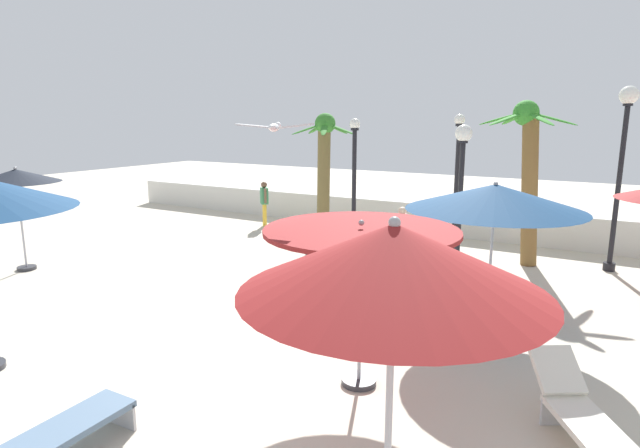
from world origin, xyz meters
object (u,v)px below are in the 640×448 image
(lamp_post_3, at_px, (457,178))
(guest_1, at_px, (264,199))
(lounge_chair_2, at_px, (582,414))
(palm_tree_0, at_px, (324,162))
(patio_umbrella_2, at_px, (361,239))
(lamp_post_0, at_px, (461,175))
(palm_tree_2, at_px, (528,164))
(lamp_post_2, at_px, (623,148))
(lounge_chair_1, at_px, (327,262))
(lounge_chair_0, at_px, (49,435))
(seagull_0, at_px, (274,127))
(patio_umbrella_1, at_px, (16,177))
(patio_umbrella_5, at_px, (393,264))
(lamp_post_1, at_px, (354,184))
(patio_umbrella_3, at_px, (495,198))
(guest_0, at_px, (402,230))

(lamp_post_3, bearing_deg, guest_1, -179.79)
(lounge_chair_2, bearing_deg, palm_tree_0, 135.49)
(patio_umbrella_2, xyz_separation_m, lamp_post_3, (-1.02, 8.33, -0.04))
(guest_1, bearing_deg, palm_tree_0, -12.90)
(lamp_post_0, relative_size, lounge_chair_2, 1.91)
(palm_tree_2, height_order, lounge_chair_2, palm_tree_2)
(lamp_post_2, bearing_deg, palm_tree_2, -166.77)
(lamp_post_0, relative_size, lamp_post_3, 0.93)
(patio_umbrella_2, height_order, lounge_chair_1, patio_umbrella_2)
(lamp_post_0, xyz_separation_m, lounge_chair_1, (-2.48, -2.25, -1.99))
(guest_1, bearing_deg, lounge_chair_0, -64.15)
(lamp_post_2, relative_size, seagull_0, 3.75)
(patio_umbrella_1, distance_m, lounge_chair_0, 8.95)
(patio_umbrella_5, bearing_deg, patio_umbrella_1, 160.46)
(lamp_post_2, xyz_separation_m, lounge_chair_1, (-5.80, -4.10, -2.63))
(patio_umbrella_1, xyz_separation_m, lamp_post_1, (6.46, 5.46, -0.35))
(lamp_post_2, relative_size, lounge_chair_1, 2.35)
(lounge_chair_1, bearing_deg, palm_tree_0, 120.63)
(lamp_post_3, relative_size, lounge_chair_1, 2.02)
(patio_umbrella_3, xyz_separation_m, palm_tree_0, (-6.06, 4.63, 0.05))
(patio_umbrella_1, bearing_deg, lamp_post_3, 40.30)
(lounge_chair_1, bearing_deg, lounge_chair_0, -84.28)
(patio_umbrella_2, bearing_deg, patio_umbrella_1, 174.52)
(patio_umbrella_1, height_order, patio_umbrella_2, patio_umbrella_1)
(patio_umbrella_2, xyz_separation_m, patio_umbrella_5, (1.73, -3.14, 0.68))
(patio_umbrella_5, distance_m, lounge_chair_0, 4.54)
(lamp_post_3, xyz_separation_m, lounge_chair_1, (-1.83, -4.21, -1.69))
(guest_1, bearing_deg, patio_umbrella_2, -47.05)
(patio_umbrella_3, height_order, seagull_0, seagull_0)
(palm_tree_0, xyz_separation_m, lounge_chair_0, (2.85, -10.98, -2.04))
(lounge_chair_0, xyz_separation_m, lounge_chair_1, (-0.74, 7.42, 0.01))
(guest_0, xyz_separation_m, seagull_0, (0.19, -5.84, 2.69))
(patio_umbrella_2, distance_m, lamp_post_2, 8.78)
(guest_0, height_order, seagull_0, seagull_0)
(palm_tree_2, relative_size, lounge_chair_2, 2.22)
(palm_tree_0, distance_m, guest_0, 3.90)
(palm_tree_0, height_order, lounge_chair_0, palm_tree_0)
(patio_umbrella_2, distance_m, lounge_chair_1, 5.30)
(patio_umbrella_5, bearing_deg, guest_0, 110.66)
(lounge_chair_2, xyz_separation_m, guest_0, (-4.58, 6.05, 0.52))
(palm_tree_0, relative_size, lamp_post_1, 1.04)
(patio_umbrella_3, bearing_deg, lounge_chair_1, 164.75)
(lounge_chair_2, bearing_deg, guest_1, 141.87)
(lamp_post_1, bearing_deg, palm_tree_2, 17.75)
(lamp_post_2, xyz_separation_m, lounge_chair_0, (-5.06, -11.52, -2.64))
(guest_0, height_order, guest_1, guest_1)
(patio_umbrella_1, distance_m, palm_tree_2, 12.66)
(guest_0, bearing_deg, palm_tree_0, 153.31)
(patio_umbrella_3, height_order, lamp_post_1, lamp_post_1)
(patio_umbrella_5, bearing_deg, seagull_0, 134.37)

